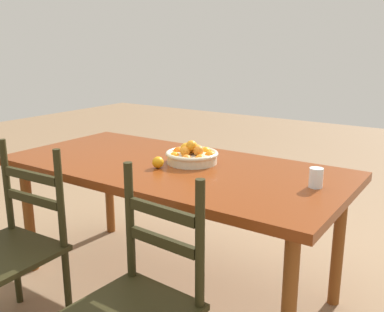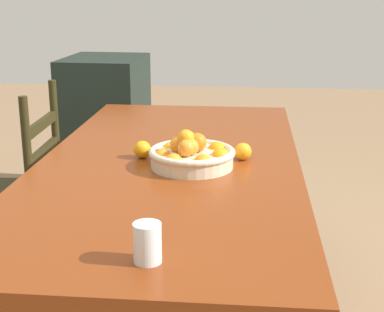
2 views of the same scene
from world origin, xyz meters
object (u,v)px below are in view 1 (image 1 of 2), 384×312
(orange_loose_1, at_px, (194,149))
(drinking_glass, at_px, (316,178))
(orange_loose_0, at_px, (158,162))
(fruit_bowl, at_px, (192,155))
(dining_table, at_px, (172,176))
(chair_by_cabinet, at_px, (140,308))
(chair_near_window, at_px, (10,250))

(orange_loose_1, relative_size, drinking_glass, 0.66)
(orange_loose_0, bearing_deg, fruit_bowl, -116.10)
(orange_loose_0, height_order, orange_loose_1, orange_loose_0)
(orange_loose_0, bearing_deg, orange_loose_1, -88.16)
(dining_table, relative_size, orange_loose_0, 30.64)
(chair_by_cabinet, relative_size, fruit_bowl, 3.20)
(chair_by_cabinet, distance_m, orange_loose_0, 0.90)
(chair_near_window, xyz_separation_m, fruit_bowl, (-0.48, -0.87, 0.36))
(dining_table, relative_size, orange_loose_1, 31.22)
(dining_table, distance_m, drinking_glass, 0.81)
(dining_table, height_order, chair_by_cabinet, chair_by_cabinet)
(orange_loose_0, xyz_separation_m, drinking_glass, (-0.82, -0.16, 0.02))
(chair_near_window, relative_size, orange_loose_1, 15.08)
(orange_loose_1, bearing_deg, dining_table, 95.88)
(orange_loose_0, relative_size, orange_loose_1, 1.02)
(fruit_bowl, bearing_deg, dining_table, 48.64)
(chair_near_window, relative_size, fruit_bowl, 3.14)
(dining_table, bearing_deg, fruit_bowl, -131.36)
(orange_loose_0, height_order, drinking_glass, drinking_glass)
(chair_by_cabinet, height_order, orange_loose_0, chair_by_cabinet)
(dining_table, height_order, drinking_glass, drinking_glass)
(fruit_bowl, relative_size, orange_loose_1, 4.81)
(fruit_bowl, xyz_separation_m, orange_loose_1, (0.10, -0.17, -0.01))
(fruit_bowl, bearing_deg, drinking_glass, 177.53)
(chair_near_window, relative_size, chair_by_cabinet, 0.98)
(orange_loose_1, bearing_deg, orange_loose_0, 91.84)
(fruit_bowl, bearing_deg, orange_loose_0, 63.90)
(dining_table, bearing_deg, drinking_glass, -175.90)
(chair_by_cabinet, relative_size, drinking_glass, 10.20)
(dining_table, height_order, orange_loose_0, orange_loose_0)
(fruit_bowl, xyz_separation_m, drinking_glass, (-0.72, 0.03, 0.00))
(drinking_glass, bearing_deg, fruit_bowl, -2.47)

